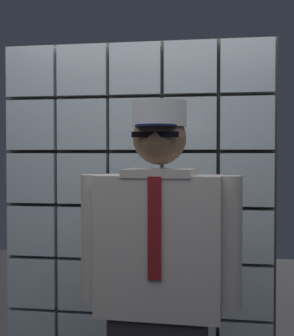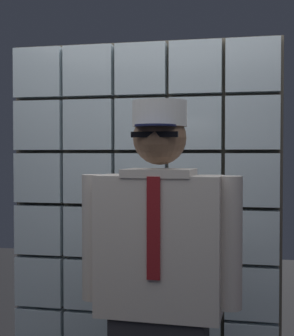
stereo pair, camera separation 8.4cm
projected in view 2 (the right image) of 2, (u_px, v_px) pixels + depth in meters
The scene contains 2 objects.
glass_block_wall at pixel (141, 233), 2.95m from camera, with size 1.61×0.10×2.25m.
standing_person at pixel (160, 298), 2.20m from camera, with size 0.72×0.31×1.80m.
Camera 2 is at (0.63, -1.63, 1.57)m, focal length 53.60 mm.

